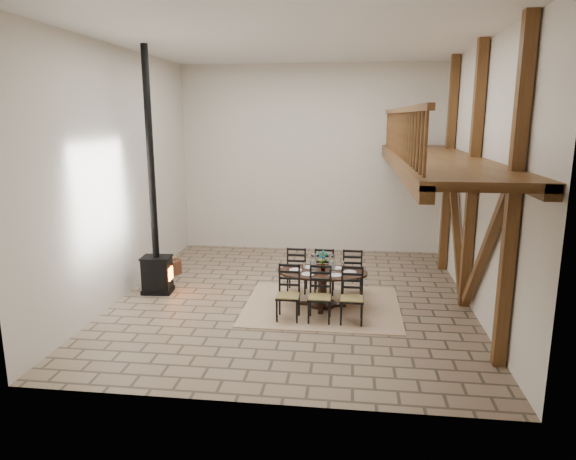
# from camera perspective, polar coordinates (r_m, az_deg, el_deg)

# --- Properties ---
(ground) EXTENTS (8.00, 8.00, 0.00)m
(ground) POSITION_cam_1_polar(r_m,az_deg,el_deg) (10.62, 0.57, -7.53)
(ground) COLOR #89755B
(ground) RESTS_ON ground
(room_shell) EXTENTS (7.02, 8.02, 5.01)m
(room_shell) POSITION_cam_1_polar(r_m,az_deg,el_deg) (9.93, 7.52, 8.80)
(room_shell) COLOR beige
(room_shell) RESTS_ON ground
(rug) EXTENTS (3.00, 2.50, 0.02)m
(rug) POSITION_cam_1_polar(r_m,az_deg,el_deg) (10.19, 3.79, -8.39)
(rug) COLOR tan
(rug) RESTS_ON ground
(dining_table) EXTENTS (1.74, 1.93, 1.12)m
(dining_table) POSITION_cam_1_polar(r_m,az_deg,el_deg) (10.06, 3.82, -6.40)
(dining_table) COLOR black
(dining_table) RESTS_ON ground
(wood_stove) EXTENTS (0.64, 0.51, 5.00)m
(wood_stove) POSITION_cam_1_polar(r_m,az_deg,el_deg) (10.96, -14.53, -1.08)
(wood_stove) COLOR black
(wood_stove) RESTS_ON ground
(log_basket) EXTENTS (0.50, 0.50, 0.41)m
(log_basket) POSITION_cam_1_polar(r_m,az_deg,el_deg) (12.47, -12.87, -3.93)
(log_basket) COLOR brown
(log_basket) RESTS_ON ground
(log_stack) EXTENTS (0.35, 0.26, 0.44)m
(log_stack) POSITION_cam_1_polar(r_m,az_deg,el_deg) (12.12, -14.46, -4.28)
(log_stack) COLOR #A47F5B
(log_stack) RESTS_ON ground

